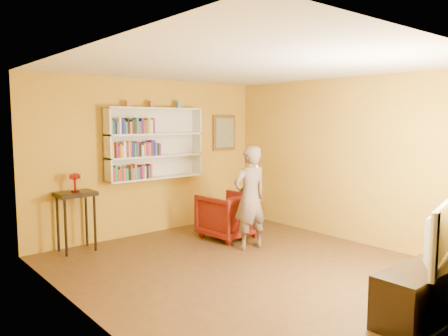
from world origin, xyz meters
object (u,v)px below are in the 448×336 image
at_px(ruby_lustre, 75,178).
at_px(television, 431,234).
at_px(person, 250,198).
at_px(tv_cabinet, 428,290).
at_px(console_table, 76,202).
at_px(bookshelf, 153,144).
at_px(armchair, 228,216).

relative_size(ruby_lustre, television, 0.26).
relative_size(person, tv_cabinet, 1.07).
bearing_deg(console_table, tv_cabinet, -67.03).
xyz_separation_m(console_table, person, (2.13, -1.61, 0.04)).
xyz_separation_m(bookshelf, armchair, (0.79, -1.07, -1.21)).
height_order(bookshelf, tv_cabinet, bookshelf).
xyz_separation_m(person, tv_cabinet, (-0.22, -2.89, -0.53)).
height_order(console_table, armchair, console_table).
relative_size(ruby_lustre, tv_cabinet, 0.19).
xyz_separation_m(armchair, television, (-0.36, -3.59, 0.48)).
relative_size(bookshelf, tv_cabinet, 1.19).
distance_m(bookshelf, console_table, 1.70).
xyz_separation_m(ruby_lustre, television, (1.91, -4.50, -0.27)).
distance_m(tv_cabinet, television, 0.59).
bearing_deg(person, ruby_lustre, -30.09).
height_order(bookshelf, console_table, bookshelf).
bearing_deg(bookshelf, person, -69.70).
bearing_deg(television, bookshelf, 81.07).
height_order(armchair, tv_cabinet, armchair).
height_order(person, television, person).
distance_m(bookshelf, armchair, 1.80).
height_order(console_table, television, television).
relative_size(console_table, person, 0.57).
height_order(bookshelf, television, bookshelf).
xyz_separation_m(console_table, armchair, (2.26, -0.91, -0.38)).
bearing_deg(television, tv_cabinet, 165.74).
relative_size(console_table, tv_cabinet, 0.61).
xyz_separation_m(bookshelf, ruby_lustre, (-1.47, -0.16, -0.47)).
distance_m(console_table, person, 2.66).
height_order(ruby_lustre, person, person).
bearing_deg(bookshelf, tv_cabinet, -84.67).
distance_m(bookshelf, person, 2.04).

